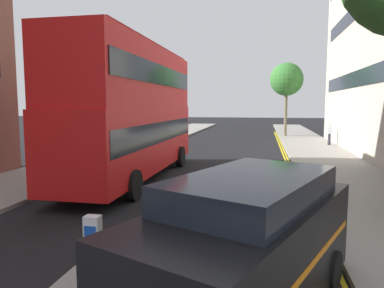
% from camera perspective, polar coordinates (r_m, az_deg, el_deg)
% --- Properties ---
extents(sidewalk_right, '(4.00, 80.00, 0.14)m').
position_cam_1_polar(sidewalk_right, '(17.83, 22.71, -4.22)').
color(sidewalk_right, gray).
rests_on(sidewalk_right, ground).
extents(sidewalk_left, '(4.00, 80.00, 0.14)m').
position_cam_1_polar(sidewalk_left, '(19.85, -17.27, -2.99)').
color(sidewalk_left, gray).
rests_on(sidewalk_left, ground).
extents(kerb_line_outer, '(0.10, 56.00, 0.01)m').
position_cam_1_polar(kerb_line_outer, '(15.58, 16.53, -5.70)').
color(kerb_line_outer, yellow).
rests_on(kerb_line_outer, ground).
extents(kerb_line_inner, '(0.10, 56.00, 0.01)m').
position_cam_1_polar(kerb_line_inner, '(15.57, 15.94, -5.69)').
color(kerb_line_inner, yellow).
rests_on(kerb_line_inner, ground).
extents(traffic_island, '(1.10, 2.20, 0.10)m').
position_cam_1_polar(traffic_island, '(7.10, -15.36, -19.99)').
color(traffic_island, gray).
rests_on(traffic_island, ground).
extents(keep_left_bollard, '(0.36, 0.28, 1.11)m').
position_cam_1_polar(keep_left_bollard, '(6.87, -15.50, -15.81)').
color(keep_left_bollard, silver).
rests_on(keep_left_bollard, traffic_island).
extents(double_decker_bus_away, '(2.84, 10.82, 5.64)m').
position_cam_1_polar(double_decker_bus_away, '(15.33, -9.39, 5.68)').
color(double_decker_bus_away, red).
rests_on(double_decker_bus_away, ground).
extents(taxi_minivan, '(3.60, 5.16, 2.12)m').
position_cam_1_polar(taxi_minivan, '(5.55, 8.35, -16.00)').
color(taxi_minivan, black).
rests_on(taxi_minivan, ground).
extents(pedestrian_far, '(0.34, 0.22, 1.62)m').
position_cam_1_polar(pedestrian_far, '(28.92, 21.12, 1.52)').
color(pedestrian_far, '#2D2D38').
rests_on(pedestrian_far, sidewalk_right).
extents(street_tree_mid, '(3.21, 3.21, 7.12)m').
position_cam_1_polar(street_tree_mid, '(36.47, 14.88, 9.91)').
color(street_tree_mid, '#6B6047').
rests_on(street_tree_mid, sidewalk_right).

